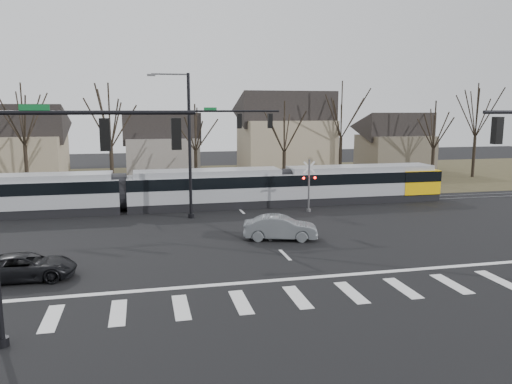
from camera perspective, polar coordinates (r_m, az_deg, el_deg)
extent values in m
plane|color=black|center=(25.17, 4.62, -8.45)|extent=(140.00, 140.00, 0.00)
cube|color=#38331E|center=(55.85, -5.26, 1.42)|extent=(140.00, 28.00, 0.01)
cube|color=silver|center=(20.65, -22.32, -13.21)|extent=(0.60, 2.60, 0.01)
cube|color=silver|center=(20.37, -15.48, -13.13)|extent=(0.60, 2.60, 0.01)
cube|color=silver|center=(20.38, -8.55, -12.88)|extent=(0.60, 2.60, 0.01)
cube|color=silver|center=(20.67, -1.75, -12.45)|extent=(0.60, 2.60, 0.01)
cube|color=silver|center=(21.23, 4.76, -11.88)|extent=(0.60, 2.60, 0.01)
cube|color=silver|center=(22.04, 10.84, -11.20)|extent=(0.60, 2.60, 0.01)
cube|color=silver|center=(23.07, 16.40, -10.48)|extent=(0.60, 2.60, 0.01)
cube|color=silver|center=(24.29, 21.42, -9.74)|extent=(0.60, 2.60, 0.01)
cube|color=silver|center=(25.68, 25.91, -9.01)|extent=(0.60, 2.60, 0.01)
cube|color=silver|center=(23.55, 5.95, -9.72)|extent=(28.00, 0.35, 0.01)
cube|color=silver|center=(27.00, 3.34, -7.18)|extent=(0.18, 2.00, 0.01)
cube|color=silver|center=(30.72, 1.25, -5.12)|extent=(0.18, 2.00, 0.01)
cube|color=silver|center=(34.50, -0.37, -3.50)|extent=(0.18, 2.00, 0.01)
cube|color=silver|center=(38.33, -1.67, -2.20)|extent=(0.18, 2.00, 0.01)
cube|color=silver|center=(42.19, -2.72, -1.14)|extent=(0.18, 2.00, 0.01)
cube|color=silver|center=(46.07, -3.60, -0.25)|extent=(0.18, 2.00, 0.01)
cube|color=silver|center=(49.97, -4.34, 0.50)|extent=(0.18, 2.00, 0.01)
cube|color=silver|center=(53.89, -4.98, 1.14)|extent=(0.18, 2.00, 0.01)
cube|color=#59595E|center=(39.38, -1.98, -1.85)|extent=(90.00, 0.12, 0.06)
cube|color=#59595E|center=(40.73, -2.35, -1.48)|extent=(90.00, 0.12, 0.06)
cube|color=gray|center=(40.24, -24.90, -0.34)|extent=(13.47, 2.90, 3.03)
cube|color=black|center=(40.15, -24.96, 0.52)|extent=(13.49, 2.94, 0.88)
cube|color=gray|center=(39.64, -5.51, 0.36)|extent=(12.44, 2.90, 3.03)
cube|color=black|center=(39.55, -5.52, 1.24)|extent=(12.46, 2.94, 0.88)
cube|color=gray|center=(43.22, 11.79, 0.95)|extent=(13.47, 2.90, 3.03)
cube|color=black|center=(43.13, 11.81, 1.76)|extent=(13.49, 2.94, 0.88)
cube|color=#F8B907|center=(45.55, 17.61, 1.25)|extent=(3.32, 2.96, 2.02)
imported|color=slate|center=(29.96, 2.81, -4.09)|extent=(3.76, 5.16, 1.44)
imported|color=black|center=(25.33, -24.84, -7.74)|extent=(2.11, 4.44, 1.22)
cylinder|color=black|center=(19.04, -27.03, -15.02)|extent=(0.44, 0.44, 0.30)
cylinder|color=black|center=(16.90, -18.10, 8.62)|extent=(6.50, 0.14, 0.14)
cube|color=#0C5926|center=(17.15, -24.02, 8.78)|extent=(0.90, 0.03, 0.22)
cube|color=black|center=(16.90, -16.87, 6.30)|extent=(0.32, 0.32, 1.05)
sphere|color=#FF0C07|center=(16.88, -16.93, 7.42)|extent=(0.22, 0.22, 0.22)
cube|color=black|center=(16.89, -9.11, 6.58)|extent=(0.32, 0.32, 1.05)
sphere|color=#FF0C07|center=(16.88, -9.14, 7.70)|extent=(0.22, 0.22, 0.22)
cube|color=black|center=(21.55, 25.84, 6.35)|extent=(0.32, 0.32, 1.05)
sphere|color=#FF0C07|center=(21.54, 25.91, 7.22)|extent=(0.22, 0.22, 0.22)
cylinder|color=black|center=(35.58, -7.59, 5.12)|extent=(0.22, 0.22, 10.20)
cylinder|color=black|center=(36.28, -7.42, -2.70)|extent=(0.44, 0.44, 0.30)
cylinder|color=black|center=(35.93, -2.44, 9.22)|extent=(6.50, 0.14, 0.14)
cube|color=#0C5926|center=(35.66, -5.25, 9.43)|extent=(0.90, 0.03, 0.22)
cube|color=black|center=(36.00, -1.92, 8.11)|extent=(0.32, 0.32, 1.05)
sphere|color=#FF0C07|center=(36.00, -1.92, 8.63)|extent=(0.22, 0.22, 0.22)
cube|color=black|center=(36.50, 1.62, 8.13)|extent=(0.32, 0.32, 1.05)
sphere|color=#FF0C07|center=(36.50, 1.63, 8.65)|extent=(0.22, 0.22, 0.22)
cube|color=#59595B|center=(35.42, -11.90, 12.95)|extent=(0.55, 0.22, 0.14)
cylinder|color=#59595B|center=(38.12, 6.07, 0.73)|extent=(0.14, 0.14, 4.00)
cylinder|color=#59595B|center=(38.45, 6.02, -2.07)|extent=(0.36, 0.36, 0.20)
cube|color=silver|center=(37.93, 6.10, 2.82)|extent=(0.95, 0.04, 0.95)
cube|color=silver|center=(37.93, 6.10, 2.82)|extent=(0.95, 0.04, 0.95)
cube|color=black|center=(38.03, 6.08, 1.63)|extent=(1.00, 0.10, 0.12)
sphere|color=#FF0C07|center=(37.81, 5.48, 1.59)|extent=(0.18, 0.18, 0.18)
sphere|color=#FF0C07|center=(38.11, 6.76, 1.63)|extent=(0.18, 0.18, 0.18)
cube|color=gray|center=(58.48, -25.43, 3.37)|extent=(9.00, 8.00, 5.00)
cube|color=slate|center=(59.13, -10.63, 3.93)|extent=(8.00, 7.00, 4.50)
cube|color=gray|center=(58.33, 3.39, 4.99)|extent=(10.00, 8.00, 6.50)
cube|color=brown|center=(65.97, 15.53, 4.30)|extent=(8.00, 7.00, 4.50)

